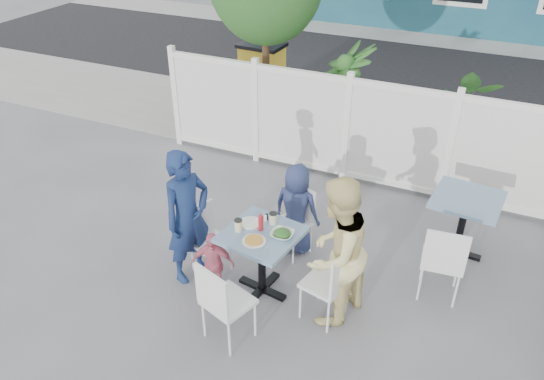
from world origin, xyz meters
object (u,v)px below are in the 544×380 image
at_px(chair_near, 222,299).
at_px(boy, 296,209).
at_px(chair_right, 332,279).
at_px(spare_table, 465,211).
at_px(chair_left, 206,234).
at_px(toddler, 213,264).
at_px(main_table, 262,246).
at_px(chair_back, 297,215).
at_px(man, 188,217).
at_px(woman, 335,253).
at_px(utility_cabinet, 262,83).

height_order(chair_near, boy, boy).
bearing_deg(chair_right, spare_table, -18.92).
relative_size(chair_left, toddler, 1.04).
bearing_deg(toddler, chair_left, 110.13).
bearing_deg(main_table, chair_near, -92.56).
height_order(chair_right, toddler, chair_right).
height_order(spare_table, boy, boy).
relative_size(main_table, chair_left, 1.03).
relative_size(boy, toddler, 1.44).
height_order(main_table, chair_back, chair_back).
height_order(chair_back, man, man).
bearing_deg(chair_right, toddler, 109.72).
height_order(spare_table, toddler, toddler).
distance_m(chair_near, toddler, 0.74).
height_order(chair_left, woman, woman).
bearing_deg(utility_cabinet, toddler, -67.87).
bearing_deg(chair_near, spare_table, 70.07).
height_order(man, toddler, man).
xyz_separation_m(chair_left, boy, (0.79, 0.78, 0.09)).
xyz_separation_m(utility_cabinet, boy, (2.09, -3.46, -0.08)).
height_order(chair_left, man, man).
bearing_deg(woman, spare_table, 162.75).
distance_m(spare_table, chair_back, 1.98).
xyz_separation_m(chair_back, toddler, (-0.53, -1.10, -0.09)).
distance_m(spare_table, chair_right, 2.00).
relative_size(main_table, chair_right, 0.93).
distance_m(spare_table, chair_left, 3.04).
relative_size(utility_cabinet, boy, 1.14).
height_order(chair_right, man, man).
xyz_separation_m(boy, toddler, (-0.52, -1.12, -0.18)).
xyz_separation_m(chair_right, chair_near, (-0.86, -0.72, 0.02)).
bearing_deg(boy, chair_near, 89.25).
xyz_separation_m(spare_table, woman, (-1.07, -1.62, 0.20)).
height_order(utility_cabinet, chair_left, utility_cabinet).
bearing_deg(chair_near, toddler, 145.93).
bearing_deg(boy, chair_left, 46.49).
xyz_separation_m(chair_near, toddler, (-0.44, 0.57, -0.15)).
bearing_deg(boy, chair_back, 129.10).
relative_size(spare_table, woman, 0.50).
height_order(chair_back, toddler, chair_back).
bearing_deg(utility_cabinet, man, -71.76).
height_order(chair_left, chair_near, chair_near).
bearing_deg(chair_near, chair_back, 105.45).
bearing_deg(boy, chair_right, 130.87).
xyz_separation_m(chair_left, man, (-0.11, -0.17, 0.31)).
bearing_deg(woman, boy, -123.17).
distance_m(spare_table, man, 3.22).
bearing_deg(chair_back, chair_left, 63.69).
height_order(chair_right, chair_near, chair_near).
relative_size(main_table, chair_back, 1.01).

